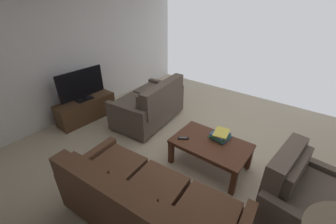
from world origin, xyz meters
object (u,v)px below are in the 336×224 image
(flat_tv, at_px, (81,85))
(book_stack, at_px, (221,135))
(tv_stand, at_px, (86,109))
(armchair_side, at_px, (304,198))
(sofa_main, at_px, (145,206))
(tv_remote, at_px, (183,138))
(loveseat_near, at_px, (151,105))
(coffee_table, at_px, (211,146))

(flat_tv, bearing_deg, book_stack, -170.12)
(tv_stand, distance_m, armchair_side, 3.86)
(sofa_main, bearing_deg, tv_remote, -75.86)
(sofa_main, bearing_deg, armchair_side, -139.49)
(tv_stand, bearing_deg, loveseat_near, -146.65)
(sofa_main, distance_m, book_stack, 1.50)
(coffee_table, distance_m, book_stack, 0.22)
(armchair_side, xyz_separation_m, tv_remote, (1.59, -0.03, 0.08))
(loveseat_near, height_order, coffee_table, loveseat_near)
(tv_stand, relative_size, tv_remote, 7.56)
(coffee_table, distance_m, flat_tv, 2.68)
(book_stack, bearing_deg, armchair_side, 162.36)
(flat_tv, xyz_separation_m, tv_remote, (-2.27, -0.13, -0.32))
(sofa_main, relative_size, flat_tv, 2.22)
(coffee_table, xyz_separation_m, book_stack, (-0.06, -0.18, 0.12))
(tv_stand, bearing_deg, flat_tv, -152.62)
(loveseat_near, distance_m, tv_remote, 1.31)
(tv_stand, bearing_deg, sofa_main, 158.34)
(loveseat_near, xyz_separation_m, armchair_side, (-2.76, 0.63, -0.02))
(loveseat_near, xyz_separation_m, tv_stand, (1.10, 0.73, -0.15))
(flat_tv, relative_size, book_stack, 3.04)
(loveseat_near, distance_m, tv_stand, 1.33)
(sofa_main, distance_m, tv_stand, 2.75)
(coffee_table, bearing_deg, flat_tv, 6.30)
(sofa_main, xyz_separation_m, tv_stand, (2.56, -1.02, -0.13))
(book_stack, distance_m, tv_remote, 0.55)
(flat_tv, bearing_deg, coffee_table, -173.70)
(armchair_side, distance_m, book_stack, 1.23)
(sofa_main, xyz_separation_m, flat_tv, (2.56, -1.02, 0.40))
(book_stack, relative_size, tv_remote, 1.97)
(coffee_table, bearing_deg, tv_stand, 6.31)
(flat_tv, xyz_separation_m, book_stack, (-2.69, -0.47, -0.28))
(tv_stand, height_order, armchair_side, armchair_side)
(book_stack, bearing_deg, sofa_main, 84.75)
(book_stack, bearing_deg, tv_remote, 38.86)
(sofa_main, height_order, coffee_table, sofa_main)
(loveseat_near, distance_m, book_stack, 1.61)
(armchair_side, xyz_separation_m, book_stack, (1.17, -0.37, 0.12))
(flat_tv, relative_size, tv_remote, 5.98)
(tv_stand, xyz_separation_m, armchair_side, (-3.86, -0.10, 0.13))
(tv_stand, distance_m, book_stack, 2.75)
(sofa_main, height_order, tv_stand, sofa_main)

